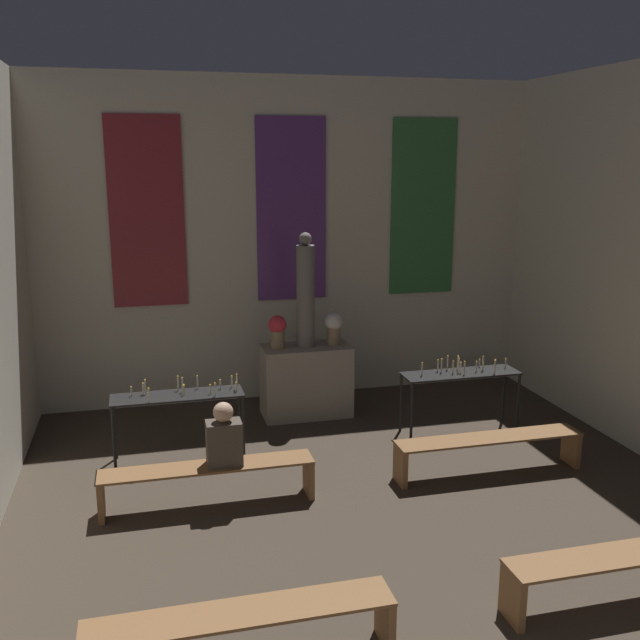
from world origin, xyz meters
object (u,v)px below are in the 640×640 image
object	(u,v)px
pew_back_left	(208,476)
pew_back_right	(489,446)
altar	(306,381)
person_seated	(224,437)
flower_vase_left	(277,330)
statue	(306,293)
candle_rack_left	(179,402)
pew_second_left	(242,626)
pew_second_right	(633,564)
flower_vase_right	(334,327)
candle_rack_right	(461,379)

from	to	relation	value
pew_back_left	pew_back_right	size ratio (longest dim) A/B	1.00
altar	pew_back_left	xyz separation A→B (m)	(-1.59, -2.37, -0.17)
person_seated	flower_vase_left	bearing A→B (deg)	66.86
pew_back_left	person_seated	world-z (taller)	person_seated
altar	person_seated	bearing A→B (deg)	-120.72
statue	flower_vase_left	distance (m)	0.63
altar	candle_rack_left	xyz separation A→B (m)	(-1.80, -1.10, 0.22)
pew_second_left	pew_second_right	distance (m)	3.17
flower_vase_right	candle_rack_right	bearing A→B (deg)	-37.87
altar	pew_back_right	distance (m)	2.86
candle_rack_left	pew_second_right	size ratio (longest dim) A/B	0.70
pew_back_right	pew_back_left	bearing A→B (deg)	180.00
statue	candle_rack_left	distance (m)	2.34
flower_vase_left	person_seated	bearing A→B (deg)	-113.14
altar	flower_vase_left	distance (m)	0.85
flower_vase_right	person_seated	size ratio (longest dim) A/B	0.68
candle_rack_left	candle_rack_right	size ratio (longest dim) A/B	1.00
pew_second_right	pew_second_left	bearing A→B (deg)	180.00
flower_vase_left	pew_second_left	xyz separation A→B (m)	(-1.19, -4.85, -0.92)
candle_rack_left	pew_back_right	bearing A→B (deg)	-20.58
flower_vase_left	pew_second_right	world-z (taller)	flower_vase_left
pew_back_right	person_seated	bearing A→B (deg)	-180.00
statue	person_seated	size ratio (longest dim) A/B	2.34
statue	candle_rack_right	world-z (taller)	statue
pew_second_right	pew_back_right	size ratio (longest dim) A/B	1.00
flower_vase_left	pew_second_left	bearing A→B (deg)	-103.79
flower_vase_right	candle_rack_right	world-z (taller)	flower_vase_right
flower_vase_left	pew_back_right	xyz separation A→B (m)	(1.98, -2.37, -0.92)
candle_rack_right	pew_back_left	bearing A→B (deg)	-159.50
flower_vase_right	pew_second_left	size ratio (longest dim) A/B	0.21
statue	flower_vase_right	world-z (taller)	statue
flower_vase_left	pew_back_left	bearing A→B (deg)	-116.66
altar	pew_second_right	bearing A→B (deg)	-71.89
altar	pew_back_left	size ratio (longest dim) A/B	0.56
flower_vase_right	pew_back_left	distance (m)	3.22
flower_vase_left	flower_vase_right	world-z (taller)	same
statue	pew_second_left	world-z (taller)	statue
altar	pew_back_right	size ratio (longest dim) A/B	0.56
altar	person_seated	xyz separation A→B (m)	(-1.41, -2.37, 0.24)
candle_rack_left	pew_back_left	world-z (taller)	candle_rack_left
flower_vase_right	person_seated	distance (m)	3.02
altar	candle_rack_left	size ratio (longest dim) A/B	0.79
statue	pew_back_left	world-z (taller)	statue
altar	person_seated	distance (m)	2.77
altar	pew_second_right	xyz separation A→B (m)	(1.59, -4.85, -0.17)
altar	flower_vase_right	distance (m)	0.85
flower_vase_right	pew_back_right	distance (m)	2.81
candle_rack_left	pew_second_left	distance (m)	3.78
candle_rack_right	flower_vase_right	bearing A→B (deg)	142.13
candle_rack_right	pew_back_right	distance (m)	1.35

